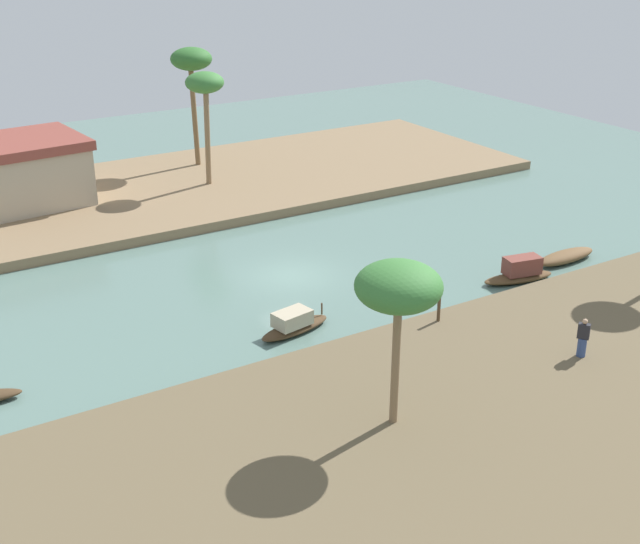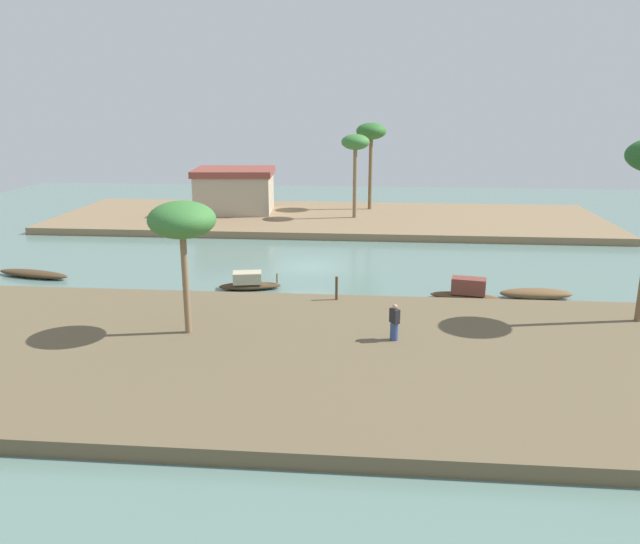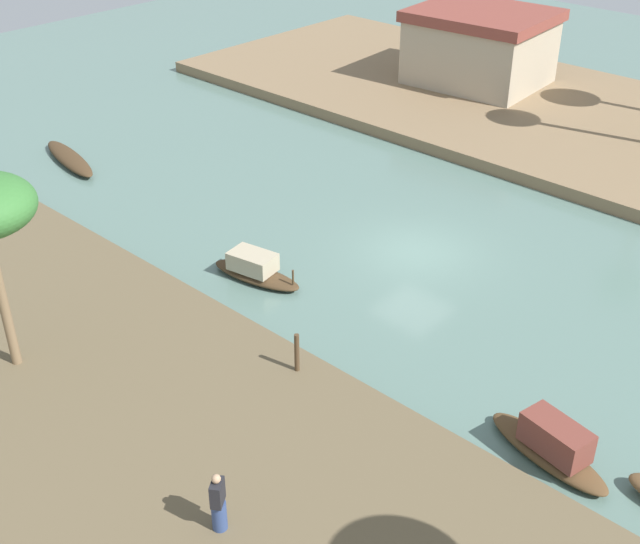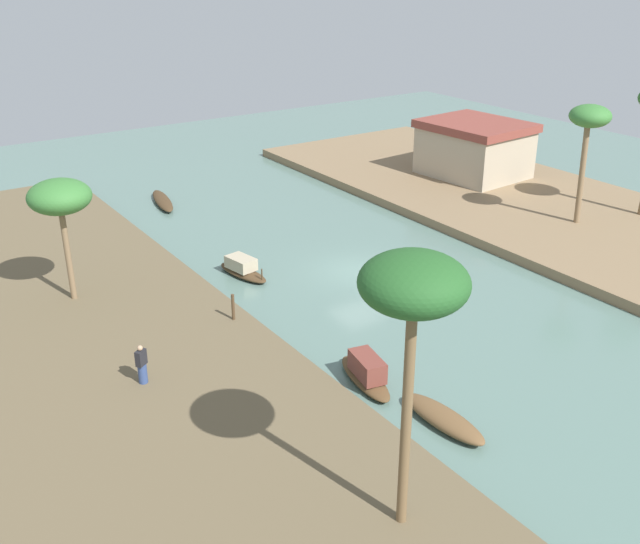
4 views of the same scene
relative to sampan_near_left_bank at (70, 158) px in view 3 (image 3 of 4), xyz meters
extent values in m
plane|color=slate|center=(16.06, 3.99, -0.21)|extent=(76.19, 76.19, 0.00)
cube|color=brown|center=(16.06, -11.05, 0.06)|extent=(46.12, 14.98, 0.55)
cube|color=#846B4C|center=(16.06, 19.02, 0.06)|extent=(46.12, 14.98, 0.55)
ellipsoid|color=#47331E|center=(0.00, 0.00, 0.00)|extent=(4.87, 1.93, 0.43)
ellipsoid|color=#47331E|center=(13.25, -1.22, -0.03)|extent=(3.55, 1.64, 0.37)
cube|color=tan|center=(13.11, -1.25, 0.46)|extent=(1.70, 1.23, 0.61)
cylinder|color=#47331E|center=(14.73, -0.95, 0.38)|extent=(0.07, 0.07, 0.52)
ellipsoid|color=brown|center=(24.87, -2.20, -0.02)|extent=(3.75, 1.74, 0.39)
cube|color=brown|center=(25.02, -2.23, 0.59)|extent=(1.86, 1.18, 0.83)
cylinder|color=#33477A|center=(20.97, -9.58, 0.71)|extent=(0.47, 0.47, 0.75)
cube|color=#232328|center=(20.97, -9.58, 1.39)|extent=(0.45, 0.50, 0.60)
sphere|color=tan|center=(20.97, -9.58, 1.79)|extent=(0.20, 0.20, 0.20)
cylinder|color=#4C3823|center=(18.26, -4.38, 0.93)|extent=(0.14, 0.14, 1.19)
cylinder|color=#7F6647|center=(12.24, -9.50, 2.50)|extent=(0.27, 0.30, 4.34)
cube|color=tan|center=(7.69, 20.25, 1.95)|extent=(6.87, 6.04, 3.24)
cube|color=brown|center=(7.69, 20.25, 3.85)|extent=(7.28, 6.40, 0.55)
camera|label=1|loc=(-2.39, -28.65, 15.86)|focal=47.70mm
camera|label=2|loc=(20.08, -34.03, 9.94)|focal=35.18mm
camera|label=3|loc=(31.40, -17.58, 14.58)|focal=47.17mm
camera|label=4|loc=(44.50, -17.44, 15.21)|focal=42.08mm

